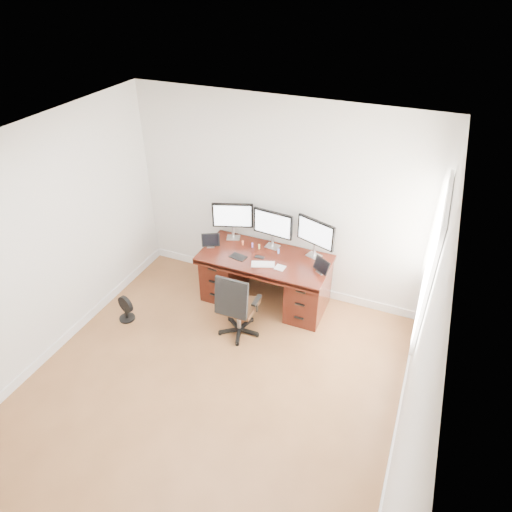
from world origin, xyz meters
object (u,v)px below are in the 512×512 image
at_px(office_chair, 237,315).
at_px(floor_fan, 125,309).
at_px(desk, 266,277).
at_px(keyboard, 263,264).
at_px(monitor_center, 273,225).

height_order(office_chair, floor_fan, office_chair).
xyz_separation_m(desk, office_chair, (-0.07, -0.75, -0.09)).
relative_size(desk, floor_fan, 4.81).
bearing_deg(keyboard, desk, 81.58).
height_order(office_chair, monitor_center, monitor_center).
distance_m(monitor_center, keyboard, 0.55).
bearing_deg(floor_fan, keyboard, 43.31).
height_order(office_chair, keyboard, office_chair).
bearing_deg(office_chair, keyboard, 77.19).
distance_m(office_chair, floor_fan, 1.51).
xyz_separation_m(desk, floor_fan, (-1.54, -1.06, -0.23)).
bearing_deg(desk, monitor_center, 90.04).
xyz_separation_m(desk, keyboard, (0.04, -0.21, 0.36)).
distance_m(desk, office_chair, 0.76).
distance_m(desk, floor_fan, 1.89).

